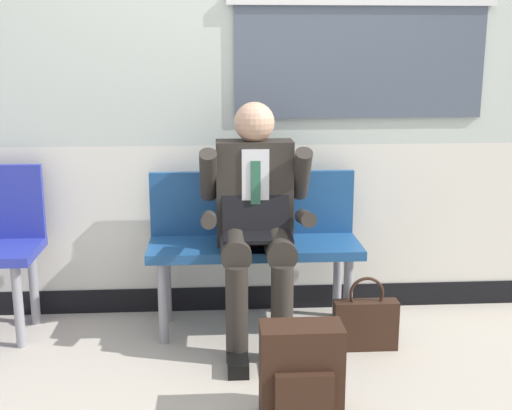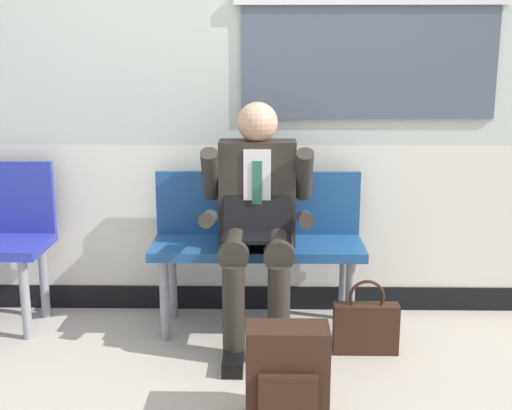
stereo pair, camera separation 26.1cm
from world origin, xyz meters
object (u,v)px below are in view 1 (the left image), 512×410
person_seated (256,217)px  handbag (365,323)px  backpack (301,373)px  bench_with_person (254,235)px

person_seated → handbag: person_seated is taller
backpack → handbag: bearing=56.8°
backpack → handbag: size_ratio=1.06×
handbag → backpack: bearing=-123.2°
backpack → bench_with_person: bearing=97.9°
bench_with_person → backpack: bench_with_person is taller
bench_with_person → backpack: bearing=-82.1°
person_seated → backpack: person_seated is taller
handbag → bench_with_person: bearing=147.6°
person_seated → handbag: 0.78m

